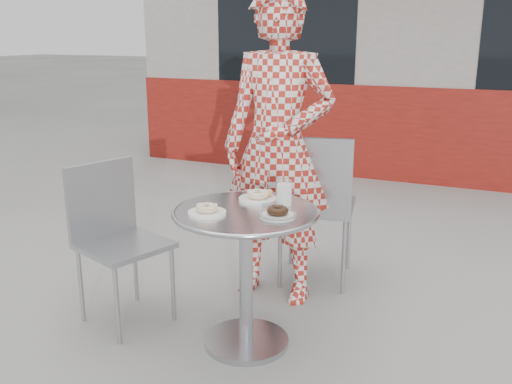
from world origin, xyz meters
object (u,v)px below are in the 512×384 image
at_px(plate_near, 207,210).
at_px(milk_cup, 284,193).
at_px(plate_far, 258,196).
at_px(chair_left, 125,275).
at_px(bistro_table, 246,244).
at_px(chair_far, 316,235).
at_px(plate_checker, 278,213).
at_px(seated_person, 278,148).

relative_size(plate_near, milk_cup, 1.41).
height_order(plate_far, milk_cup, milk_cup).
bearing_deg(chair_left, bistro_table, -67.43).
relative_size(chair_far, plate_near, 5.33).
distance_m(bistro_table, plate_far, 0.26).
bearing_deg(bistro_table, plate_far, 93.58).
height_order(bistro_table, chair_left, chair_left).
relative_size(plate_far, plate_checker, 1.10).
bearing_deg(seated_person, chair_left, -135.94).
bearing_deg(chair_far, chair_left, 39.91).
bearing_deg(chair_far, milk_cup, 84.81).
bearing_deg(plate_checker, seated_person, 111.59).
relative_size(seated_person, milk_cup, 14.11).
distance_m(chair_left, seated_person, 1.10).
bearing_deg(milk_cup, seated_person, 115.19).
bearing_deg(chair_left, plate_near, -79.47).
height_order(bistro_table, seated_person, seated_person).
xyz_separation_m(bistro_table, plate_near, (-0.14, -0.13, 0.19)).
height_order(seated_person, plate_far, seated_person).
height_order(plate_far, plate_checker, plate_far).
distance_m(chair_far, chair_left, 1.22).
distance_m(seated_person, milk_cup, 0.52).
bearing_deg(plate_far, bistro_table, -86.42).
distance_m(chair_far, seated_person, 0.69).
height_order(plate_near, plate_checker, same).
bearing_deg(bistro_table, plate_near, -137.99).
xyz_separation_m(chair_far, plate_near, (-0.21, -1.03, 0.44)).
bearing_deg(plate_checker, bistro_table, 170.85).
bearing_deg(milk_cup, plate_near, -134.66).
bearing_deg(bistro_table, chair_left, -177.48).
relative_size(bistro_table, chair_left, 0.83).
xyz_separation_m(chair_far, seated_person, (-0.15, -0.30, 0.60)).
bearing_deg(plate_checker, milk_cup, 101.81).
xyz_separation_m(bistro_table, chair_left, (-0.71, -0.03, -0.28)).
xyz_separation_m(plate_far, plate_checker, (0.19, -0.21, -0.01)).
relative_size(chair_far, plate_far, 4.94).
bearing_deg(plate_near, bistro_table, 42.01).
xyz_separation_m(seated_person, plate_near, (-0.06, -0.74, -0.16)).
height_order(chair_left, plate_near, chair_left).
relative_size(chair_left, plate_far, 4.48).
relative_size(seated_person, plate_far, 9.28).
bearing_deg(milk_cup, chair_left, -167.65).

